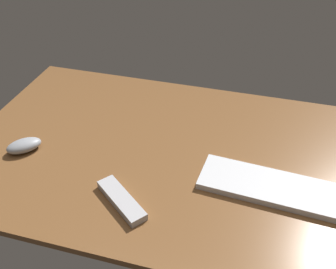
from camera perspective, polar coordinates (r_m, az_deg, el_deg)
The scene contains 4 objects.
desk at distance 126.66cm, azimuth 2.33°, elevation -3.17°, with size 140.00×84.00×2.00cm, color brown.
keyboard at distance 117.35cm, azimuth 14.05°, elevation -7.13°, with size 38.67×13.78×1.94cm, color silver.
computer_mouse at distance 134.17cm, azimuth -19.65°, elevation -1.48°, with size 10.75×6.03×3.72cm, color #999EA5.
tv_remote at distance 110.81cm, azimuth -6.59°, elevation -9.16°, with size 18.47×4.94×2.15cm, color #B7B7BC.
Camera 1 is at (21.50, -94.69, 82.33)cm, focal length 43.22 mm.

